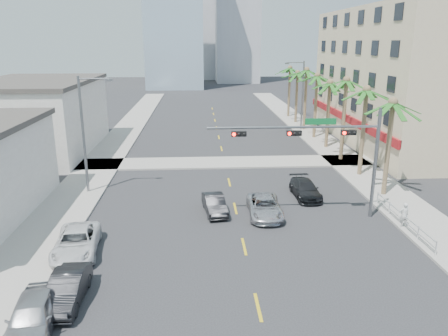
# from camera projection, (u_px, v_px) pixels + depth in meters

# --- Properties ---
(ground) EXTENTS (260.00, 260.00, 0.00)m
(ground) POSITION_uv_depth(u_px,v_px,m) (253.00, 283.00, 21.40)
(ground) COLOR #262628
(ground) RESTS_ON ground
(sidewalk_right) EXTENTS (4.00, 120.00, 0.15)m
(sidewalk_right) POSITION_uv_depth(u_px,v_px,m) (353.00, 166.00, 41.24)
(sidewalk_right) COLOR gray
(sidewalk_right) RESTS_ON ground
(sidewalk_left) EXTENTS (4.00, 120.00, 0.15)m
(sidewalk_left) POSITION_uv_depth(u_px,v_px,m) (95.00, 170.00, 39.85)
(sidewalk_left) COLOR gray
(sidewalk_left) RESTS_ON ground
(sidewalk_cross) EXTENTS (80.00, 4.00, 0.15)m
(sidewalk_cross) POSITION_uv_depth(u_px,v_px,m) (225.00, 162.00, 42.46)
(sidewalk_cross) COLOR gray
(sidewalk_cross) RESTS_ON ground
(building_right) EXTENTS (15.25, 28.00, 15.00)m
(building_right) POSITION_uv_depth(u_px,v_px,m) (414.00, 77.00, 49.33)
(building_right) COLOR #D0B692
(building_right) RESTS_ON ground
(building_left_far) EXTENTS (11.00, 18.00, 7.20)m
(building_left_far) POSITION_uv_depth(u_px,v_px,m) (37.00, 118.00, 46.10)
(building_left_far) COLOR beige
(building_left_far) RESTS_ON ground
(tower_far_center) EXTENTS (16.00, 16.00, 42.00)m
(tower_far_center) POSITION_uv_depth(u_px,v_px,m) (195.00, 9.00, 135.16)
(tower_far_center) COLOR #ADADB2
(tower_far_center) RESTS_ON ground
(traffic_signal_mast) EXTENTS (11.12, 0.54, 7.20)m
(traffic_signal_mast) POSITION_uv_depth(u_px,v_px,m) (328.00, 144.00, 27.94)
(traffic_signal_mast) COLOR slate
(traffic_signal_mast) RESTS_ON ground
(palm_tree_0) EXTENTS (4.80, 4.80, 7.80)m
(palm_tree_0) POSITION_uv_depth(u_px,v_px,m) (393.00, 104.00, 31.59)
(palm_tree_0) COLOR brown
(palm_tree_0) RESTS_ON ground
(palm_tree_1) EXTENTS (4.80, 4.80, 8.16)m
(palm_tree_1) POSITION_uv_depth(u_px,v_px,m) (367.00, 91.00, 36.48)
(palm_tree_1) COLOR brown
(palm_tree_1) RESTS_ON ground
(palm_tree_2) EXTENTS (4.80, 4.80, 8.52)m
(palm_tree_2) POSITION_uv_depth(u_px,v_px,m) (347.00, 81.00, 41.36)
(palm_tree_2) COLOR brown
(palm_tree_2) RESTS_ON ground
(palm_tree_3) EXTENTS (4.80, 4.80, 7.80)m
(palm_tree_3) POSITION_uv_depth(u_px,v_px,m) (330.00, 84.00, 46.54)
(palm_tree_3) COLOR brown
(palm_tree_3) RESTS_ON ground
(palm_tree_4) EXTENTS (4.80, 4.80, 8.16)m
(palm_tree_4) POSITION_uv_depth(u_px,v_px,m) (317.00, 76.00, 51.43)
(palm_tree_4) COLOR brown
(palm_tree_4) RESTS_ON ground
(palm_tree_5) EXTENTS (4.80, 4.80, 8.52)m
(palm_tree_5) POSITION_uv_depth(u_px,v_px,m) (307.00, 71.00, 56.31)
(palm_tree_5) COLOR brown
(palm_tree_5) RESTS_ON ground
(palm_tree_6) EXTENTS (4.80, 4.80, 7.80)m
(palm_tree_6) POSITION_uv_depth(u_px,v_px,m) (298.00, 73.00, 61.49)
(palm_tree_6) COLOR brown
(palm_tree_6) RESTS_ON ground
(palm_tree_7) EXTENTS (4.80, 4.80, 8.16)m
(palm_tree_7) POSITION_uv_depth(u_px,v_px,m) (290.00, 69.00, 66.38)
(palm_tree_7) COLOR brown
(palm_tree_7) RESTS_ON ground
(streetlight_left) EXTENTS (2.55, 0.25, 9.00)m
(streetlight_left) POSITION_uv_depth(u_px,v_px,m) (86.00, 129.00, 32.77)
(streetlight_left) COLOR slate
(streetlight_left) RESTS_ON ground
(streetlight_right) EXTENTS (2.55, 0.25, 9.00)m
(streetlight_right) POSITION_uv_depth(u_px,v_px,m) (301.00, 92.00, 57.04)
(streetlight_right) COLOR slate
(streetlight_right) RESTS_ON ground
(guardrail) EXTENTS (0.08, 8.08, 1.00)m
(guardrail) POSITION_uv_depth(u_px,v_px,m) (403.00, 218.00, 27.55)
(guardrail) COLOR silver
(guardrail) RESTS_ON ground
(car_parked_near) EXTENTS (2.28, 4.56, 1.49)m
(car_parked_near) POSITION_uv_depth(u_px,v_px,m) (32.00, 316.00, 17.63)
(car_parked_near) COLOR #B1B1B5
(car_parked_near) RESTS_ON ground
(car_parked_mid) EXTENTS (1.45, 4.08, 1.34)m
(car_parked_mid) POSITION_uv_depth(u_px,v_px,m) (67.00, 289.00, 19.68)
(car_parked_mid) COLOR black
(car_parked_mid) RESTS_ON ground
(car_parked_far) EXTENTS (2.77, 5.15, 1.37)m
(car_parked_far) POSITION_uv_depth(u_px,v_px,m) (76.00, 242.00, 24.21)
(car_parked_far) COLOR silver
(car_parked_far) RESTS_ON ground
(car_lane_left) EXTENTS (1.80, 3.92, 1.25)m
(car_lane_left) POSITION_uv_depth(u_px,v_px,m) (215.00, 204.00, 30.06)
(car_lane_left) COLOR black
(car_lane_left) RESTS_ON ground
(car_lane_center) EXTENTS (2.31, 4.75, 1.30)m
(car_lane_center) POSITION_uv_depth(u_px,v_px,m) (265.00, 207.00, 29.51)
(car_lane_center) COLOR silver
(car_lane_center) RESTS_ON ground
(car_lane_right) EXTENTS (1.90, 4.41, 1.27)m
(car_lane_right) POSITION_uv_depth(u_px,v_px,m) (305.00, 189.00, 33.09)
(car_lane_right) COLOR black
(car_lane_right) RESTS_ON ground
(pedestrian) EXTENTS (0.59, 0.39, 1.58)m
(pedestrian) POSITION_uv_depth(u_px,v_px,m) (404.00, 215.00, 27.40)
(pedestrian) COLOR silver
(pedestrian) RESTS_ON sidewalk_right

